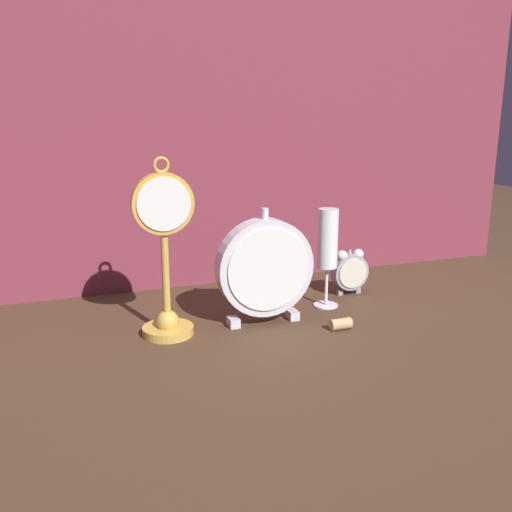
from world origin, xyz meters
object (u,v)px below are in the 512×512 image
object	(u,v)px
wine_cork	(341,324)
champagne_flute	(328,245)
alarm_clock_twin_bell	(350,270)
mantel_clock_silver	(264,268)
pocket_watch_on_stand	(165,263)

from	to	relation	value
wine_cork	champagne_flute	bearing A→B (deg)	75.42
alarm_clock_twin_bell	mantel_clock_silver	world-z (taller)	mantel_clock_silver
wine_cork	pocket_watch_on_stand	bearing A→B (deg)	164.58
pocket_watch_on_stand	mantel_clock_silver	bearing A→B (deg)	-1.20
mantel_clock_silver	wine_cork	bearing A→B (deg)	-33.34
alarm_clock_twin_bell	wine_cork	xyz separation A→B (m)	(-0.12, -0.19, -0.05)
champagne_flute	wine_cork	size ratio (longest dim) A/B	5.06
pocket_watch_on_stand	mantel_clock_silver	world-z (taller)	pocket_watch_on_stand
pocket_watch_on_stand	alarm_clock_twin_bell	distance (m)	0.46
alarm_clock_twin_bell	wine_cork	size ratio (longest dim) A/B	2.50
mantel_clock_silver	wine_cork	distance (m)	0.18
mantel_clock_silver	wine_cork	xyz separation A→B (m)	(0.13, -0.08, -0.10)
pocket_watch_on_stand	wine_cork	bearing A→B (deg)	-15.42
alarm_clock_twin_bell	mantel_clock_silver	bearing A→B (deg)	-157.16
pocket_watch_on_stand	mantel_clock_silver	size ratio (longest dim) A/B	1.44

